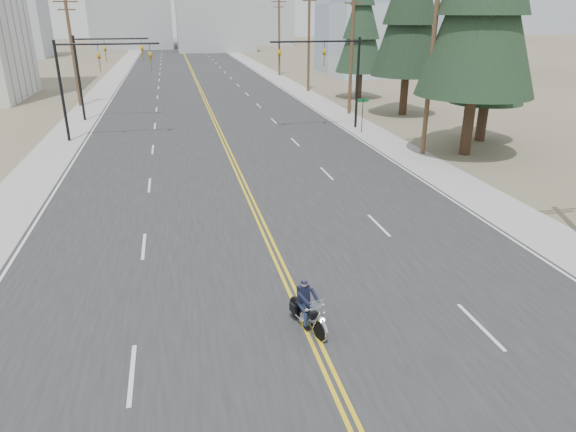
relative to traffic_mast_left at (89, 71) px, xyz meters
The scene contains 20 objects.
road 39.36m from the traffic_mast_left, 76.71° to the left, with size 20.00×200.00×0.01m, color #303033.
sidewalk_left 38.40m from the traffic_mast_left, 93.80° to the left, with size 3.00×200.00×0.01m, color #A5A5A0.
sidewalk_right 43.45m from the traffic_mast_left, 61.68° to the left, with size 3.00×200.00×0.01m, color #A5A5A0.
traffic_mast_left is the anchor object (origin of this frame).
traffic_mast_right 17.95m from the traffic_mast_left, ahead, with size 7.10×0.26×7.00m.
traffic_mast_far 8.01m from the traffic_mast_left, 92.40° to the left, with size 6.10×0.26×7.00m.
street_sign 20.12m from the traffic_mast_left, ahead, with size 0.90×0.06×2.62m.
utility_pole_b 23.31m from the traffic_mast_left, 22.74° to the right, with size 2.20×0.30×11.50m.
utility_pole_c 22.31m from the traffic_mast_left, 15.61° to the left, with size 2.20×0.30×11.00m.
utility_pole_d 30.06m from the traffic_mast_left, 44.36° to the left, with size 2.20×0.30×11.50m.
utility_pole_e 43.66m from the traffic_mast_left, 60.53° to the left, with size 2.20×0.30×11.00m.
utility_pole_left 16.39m from the traffic_mast_left, 102.42° to the left, with size 2.20×0.30×10.50m.
glass_building 56.11m from the traffic_mast_left, 42.84° to the left, with size 24.00×16.00×20.00m, color #9EB5CC.
haze_bldg_a 87.20m from the traffic_mast_left, 107.41° to the left, with size 14.00×12.00×22.00m, color #B7BCC6.
haze_bldg_b 94.56m from the traffic_mast_left, 79.66° to the left, with size 18.00×14.00×14.00m, color #ADB2B7.
haze_bldg_c 92.19m from the traffic_mast_left, 57.88° to the left, with size 16.00×12.00×18.00m, color #B7BCC6.
haze_bldg_e 122.80m from the traffic_mast_left, 73.94° to the left, with size 14.00×14.00×12.00m, color #B7BCC6.
motorcyclist 28.69m from the traffic_mast_left, 71.61° to the right, with size 0.81×1.88×1.47m, color black, non-canonical shape.
conifer_mid 28.19m from the traffic_mast_left, 13.14° to the right, with size 5.15×5.15×13.72m.
conifer_far 29.67m from the traffic_mast_left, 30.07° to the left, with size 5.18×5.18×13.87m.
Camera 1 is at (-3.41, -7.41, 8.70)m, focal length 32.00 mm.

